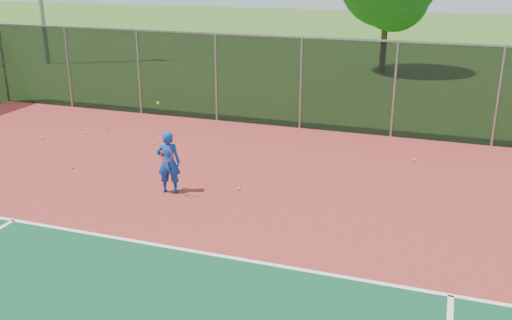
{
  "coord_description": "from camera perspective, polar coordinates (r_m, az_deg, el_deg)",
  "views": [
    {
      "loc": [
        1.59,
        -5.86,
        5.34
      ],
      "look_at": [
        -2.14,
        5.0,
        1.3
      ],
      "focal_mm": 40.0,
      "sensor_mm": 36.0,
      "label": 1
    }
  ],
  "objects": [
    {
      "name": "tennis_player",
      "position": [
        13.73,
        -8.74,
        -0.2
      ],
      "size": [
        0.64,
        0.67,
        2.21
      ],
      "color": "#113BA8",
      "rests_on": "court_apron"
    },
    {
      "name": "practice_ball_2",
      "position": [
        19.13,
        -20.6,
        2.07
      ],
      "size": [
        0.07,
        0.07,
        0.07
      ],
      "primitive_type": "sphere",
      "color": "#A6C817",
      "rests_on": "court_apron"
    },
    {
      "name": "practice_ball_6",
      "position": [
        16.16,
        -17.9,
        -0.68
      ],
      "size": [
        0.07,
        0.07,
        0.07
      ],
      "primitive_type": "sphere",
      "color": "#A6C817",
      "rests_on": "court_apron"
    },
    {
      "name": "practice_ball_1",
      "position": [
        16.55,
        15.59,
        0.01
      ],
      "size": [
        0.07,
        0.07,
        0.07
      ],
      "primitive_type": "sphere",
      "color": "#A6C817",
      "rests_on": "court_apron"
    },
    {
      "name": "practice_ball_5",
      "position": [
        13.96,
        -1.72,
        -2.88
      ],
      "size": [
        0.07,
        0.07,
        0.07
      ],
      "primitive_type": "sphere",
      "color": "#A6C817",
      "rests_on": "court_apron"
    },
    {
      "name": "practice_ball_7",
      "position": [
        19.54,
        -14.75,
        3.03
      ],
      "size": [
        0.07,
        0.07,
        0.07
      ],
      "primitive_type": "sphere",
      "color": "#A6C817",
      "rests_on": "court_apron"
    },
    {
      "name": "practice_ball_0",
      "position": [
        17.62,
        -10.19,
        1.61
      ],
      "size": [
        0.07,
        0.07,
        0.07
      ],
      "primitive_type": "sphere",
      "color": "#A6C817",
      "rests_on": "court_apron"
    },
    {
      "name": "practice_ball_3",
      "position": [
        19.23,
        -16.69,
        2.59
      ],
      "size": [
        0.07,
        0.07,
        0.07
      ],
      "primitive_type": "sphere",
      "color": "#A6C817",
      "rests_on": "court_apron"
    },
    {
      "name": "court_apron",
      "position": [
        9.63,
        6.47,
        -14.36
      ],
      "size": [
        30.0,
        20.0,
        0.02
      ],
      "primitive_type": "cube",
      "color": "maroon",
      "rests_on": "ground"
    },
    {
      "name": "fence_back",
      "position": [
        18.33,
        13.67,
        6.94
      ],
      "size": [
        30.0,
        0.06,
        3.03
      ],
      "color": "black",
      "rests_on": "court_apron"
    }
  ]
}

